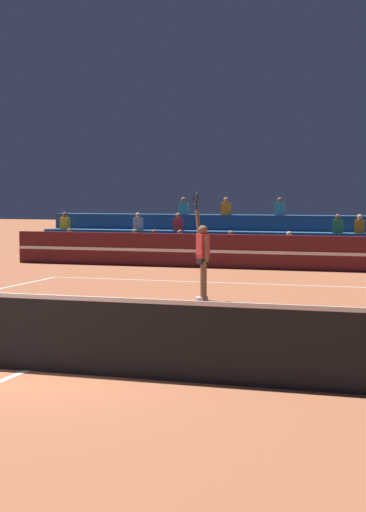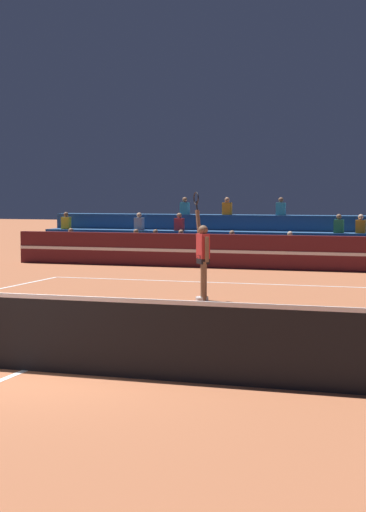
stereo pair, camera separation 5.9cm
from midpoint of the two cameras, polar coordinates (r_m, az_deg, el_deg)
name	(u,v)px [view 2 (the right image)]	position (r m, az deg, el deg)	size (l,w,h in m)	color
ground_plane	(25,371)	(12.02, -10.32, -7.52)	(120.00, 120.00, 0.00)	#AD603D
court_lines	(25,370)	(12.02, -10.32, -7.50)	(11.10, 23.90, 0.01)	white
tennis_net	(25,331)	(11.92, -10.36, -4.96)	(12.00, 0.10, 1.10)	black
sponsor_banner_wall	(275,252)	(27.21, 6.23, 0.24)	(18.00, 0.26, 1.10)	#51191E
bleacher_stand	(291,245)	(29.68, 7.28, 0.76)	(18.00, 2.85, 2.28)	navy
tennis_player	(203,257)	(19.22, 1.43, -0.08)	(0.60, 0.76, 2.50)	brown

